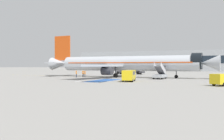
{
  "coord_description": "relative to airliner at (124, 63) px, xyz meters",
  "views": [
    {
      "loc": [
        21.02,
        -65.4,
        3.06
      ],
      "look_at": [
        -2.7,
        -3.79,
        1.91
      ],
      "focal_mm": 42.0,
      "sensor_mm": 36.0,
      "label": 1
    }
  ],
  "objects": [
    {
      "name": "apron_stand_patch_blue",
      "position": [
        0.69,
        -15.58,
        -3.59
      ],
      "size": [
        4.09,
        12.41,
        0.01
      ],
      "primitive_type": "cube",
      "color": "#2856A8",
      "rests_on": "ground_plane"
    },
    {
      "name": "apron_walkway_bar_2",
      "position": [
        0.09,
        -20.09,
        -3.59
      ],
      "size": [
        0.44,
        3.6,
        0.01
      ],
      "primitive_type": "cube",
      "color": "silver",
      "rests_on": "ground_plane"
    },
    {
      "name": "boarding_stairs_forward",
      "position": [
        10.35,
        -5.33,
        -2.63
      ],
      "size": [
        2.59,
        5.37,
        3.77
      ],
      "rotation": [
        0.0,
        0.0,
        -0.08
      ],
      "color": "#ADB2BA",
      "rests_on": "ground_plane"
    },
    {
      "name": "ground_crew_1",
      "position": [
        1.6,
        -4.65,
        -2.57
      ],
      "size": [
        0.47,
        0.46,
        1.76
      ],
      "rotation": [
        0.0,
        0.0,
        3.87
      ],
      "color": "#2D2D33",
      "rests_on": "ground_plane"
    },
    {
      "name": "apron_walkway_bar_0",
      "position": [
        -2.31,
        -20.09,
        -3.59
      ],
      "size": [
        0.44,
        3.6,
        0.01
      ],
      "primitive_type": "cube",
      "color": "silver",
      "rests_on": "ground_plane"
    },
    {
      "name": "apron_walkway_bar_4",
      "position": [
        2.49,
        -20.09,
        -3.59
      ],
      "size": [
        0.44,
        3.6,
        0.01
      ],
      "primitive_type": "cube",
      "color": "silver",
      "rests_on": "ground_plane"
    },
    {
      "name": "ground_crew_3",
      "position": [
        -9.44,
        -3.75,
        -2.58
      ],
      "size": [
        0.46,
        0.47,
        1.76
      ],
      "rotation": [
        0.0,
        0.0,
        2.32
      ],
      "color": "#2D2D33",
      "rests_on": "ground_plane"
    },
    {
      "name": "airliner",
      "position": [
        0.0,
        0.0,
        0.0
      ],
      "size": [
        46.62,
        35.73,
        11.65
      ],
      "rotation": [
        0.0,
        0.0,
        -1.65
      ],
      "color": "#B7BCC4",
      "rests_on": "ground_plane"
    },
    {
      "name": "apron_leadline_yellow",
      "position": [
        0.69,
        -0.06,
        -3.59
      ],
      "size": [
        80.32,
        6.93,
        0.01
      ],
      "primitive_type": "cube",
      "rotation": [
        0.0,
        0.0,
        -1.65
      ],
      "color": "gold",
      "rests_on": "ground_plane"
    },
    {
      "name": "apron_walkway_bar_3",
      "position": [
        1.29,
        -20.09,
        -3.59
      ],
      "size": [
        0.44,
        3.6,
        0.01
      ],
      "primitive_type": "cube",
      "color": "silver",
      "rests_on": "ground_plane"
    },
    {
      "name": "fuel_tanker",
      "position": [
        -5.69,
        23.1,
        -1.87
      ],
      "size": [
        10.9,
        3.57,
        3.4
      ],
      "rotation": [
        0.0,
        0.0,
        1.47
      ],
      "color": "#38383D",
      "rests_on": "ground_plane"
    },
    {
      "name": "ground_crew_2",
      "position": [
        -10.8,
        -5.88,
        -2.51
      ],
      "size": [
        0.36,
        0.48,
        1.86
      ],
      "rotation": [
        0.0,
        0.0,
        5.05
      ],
      "color": "#191E38",
      "rests_on": "ground_plane"
    },
    {
      "name": "ground_crew_0",
      "position": [
        -10.57,
        -2.61,
        -2.55
      ],
      "size": [
        0.45,
        0.26,
        1.79
      ],
      "rotation": [
        0.0,
        0.0,
        3.22
      ],
      "color": "#2D2D33",
      "rests_on": "ground_plane"
    },
    {
      "name": "terminal_building",
      "position": [
        -0.86,
        85.09,
        1.99
      ],
      "size": [
        106.59,
        12.1,
        11.17
      ],
      "color": "#9EA3A8",
      "rests_on": "ground_plane"
    },
    {
      "name": "apron_walkway_bar_1",
      "position": [
        -1.11,
        -20.09,
        -3.59
      ],
      "size": [
        0.44,
        3.6,
        0.01
      ],
      "primitive_type": "cube",
      "color": "silver",
      "rests_on": "ground_plane"
    },
    {
      "name": "service_van_0",
      "position": [
        6.59,
        -16.78,
        -2.3
      ],
      "size": [
        2.7,
        5.51,
        2.15
      ],
      "rotation": [
        0.0,
        0.0,
        3.3
      ],
      "color": "yellow",
      "rests_on": "ground_plane"
    },
    {
      "name": "ground_plane",
      "position": [
        0.49,
        0.83,
        -3.59
      ],
      "size": [
        600.0,
        600.0,
        0.0
      ],
      "primitive_type": "plane",
      "color": "gray"
    }
  ]
}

